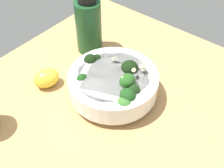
{
  "coord_description": "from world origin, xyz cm",
  "views": [
    {
      "loc": [
        -37.3,
        -28.38,
        51.94
      ],
      "look_at": [
        -0.4,
        1.54,
        4.0
      ],
      "focal_mm": 46.03,
      "sensor_mm": 36.0,
      "label": 1
    }
  ],
  "objects": [
    {
      "name": "bowl_of_broccoli",
      "position": [
        -0.37,
        1.41,
        4.19
      ],
      "size": [
        21.13,
        21.13,
        9.43
      ],
      "color": "white",
      "rests_on": "ground_plane"
    },
    {
      "name": "lemon_wedge",
      "position": [
        -7.8,
        16.56,
        2.39
      ],
      "size": [
        7.8,
        6.97,
        4.78
      ],
      "primitive_type": "ellipsoid",
      "rotation": [
        0.0,
        0.0,
        5.9
      ],
      "color": "yellow",
      "rests_on": "ground_plane"
    },
    {
      "name": "bottle_short",
      "position": [
        9.98,
        18.15,
        8.03
      ],
      "size": [
        7.08,
        7.08,
        17.2
      ],
      "color": "#194723",
      "rests_on": "ground_plane"
    },
    {
      "name": "ground_plane",
      "position": [
        0.0,
        0.0,
        -2.39
      ],
      "size": [
        69.67,
        69.67,
        4.78
      ],
      "primitive_type": "cube",
      "color": "tan"
    }
  ]
}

